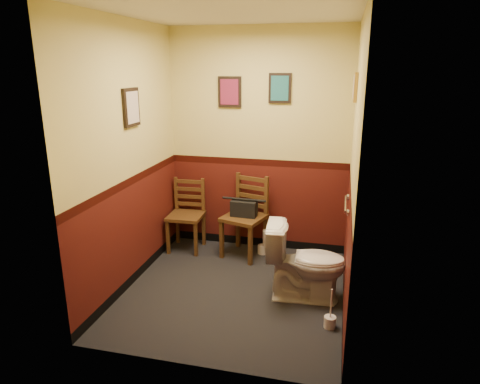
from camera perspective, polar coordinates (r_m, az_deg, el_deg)
name	(u,v)px	position (r m, az deg, el deg)	size (l,w,h in m)	color
floor	(234,290)	(4.57, -0.75, -13.00)	(2.20, 2.40, 0.00)	black
ceiling	(233,11)	(4.00, -0.91, 22.95)	(2.20, 2.40, 0.00)	silver
wall_back	(258,143)	(5.23, 2.45, 6.57)	(2.20, 2.70, 0.00)	#48130E
wall_front	(191,201)	(2.97, -6.56, -1.26)	(2.20, 2.70, 0.00)	#48130E
wall_left	(128,158)	(4.47, -14.65, 4.35)	(2.40, 2.70, 0.00)	#48130E
wall_right	(353,170)	(3.96, 14.82, 2.80)	(2.40, 2.70, 0.00)	#48130E
grab_bar	(346,204)	(4.31, 13.98, -1.58)	(0.05, 0.56, 0.06)	silver
framed_print_back_a	(230,92)	(5.22, -1.39, 13.20)	(0.28, 0.04, 0.36)	black
framed_print_back_b	(280,88)	(5.09, 5.34, 13.62)	(0.26, 0.04, 0.34)	black
framed_print_left	(131,107)	(4.48, -14.28, 10.88)	(0.04, 0.30, 0.38)	black
framed_print_right	(355,87)	(4.46, 15.12, 13.38)	(0.04, 0.34, 0.28)	olive
toilet	(306,263)	(4.32, 8.76, -9.29)	(0.44, 0.79, 0.77)	white
toilet_brush	(330,321)	(4.06, 11.90, -16.51)	(0.11, 0.11, 0.38)	silver
chair_left	(187,215)	(5.42, -7.12, -3.04)	(0.43, 0.43, 0.89)	#523418
chair_right	(246,217)	(5.19, 0.77, -3.29)	(0.57, 0.57, 0.98)	#523418
handbag	(244,208)	(5.12, 0.53, -2.19)	(0.31, 0.17, 0.22)	black
tp_stack	(268,244)	(5.32, 3.69, -6.95)	(0.25, 0.15, 0.32)	silver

